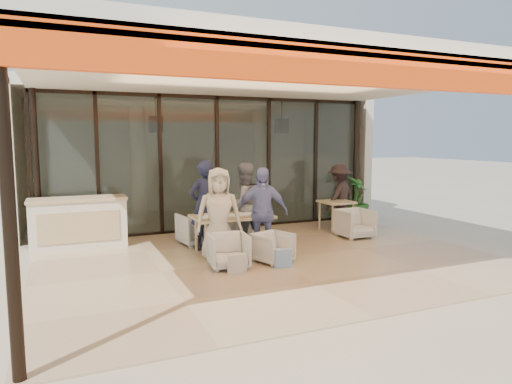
{
  "coord_description": "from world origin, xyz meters",
  "views": [
    {
      "loc": [
        -3.46,
        -7.32,
        2.2
      ],
      "look_at": [
        0.1,
        0.9,
        1.15
      ],
      "focal_mm": 32.0,
      "sensor_mm": 36.0,
      "label": 1
    }
  ],
  "objects_px": {
    "chair_far_left": "(197,227)",
    "standing_woman": "(339,196)",
    "side_table": "(336,205)",
    "potted_palm": "(356,199)",
    "chair_far_right": "(235,228)",
    "chair_near_right": "(273,246)",
    "side_chair": "(355,222)",
    "chair_near_left": "(229,249)",
    "diner_grey": "(244,205)",
    "diner_cream": "(219,215)",
    "diner_navy": "(204,206)",
    "diner_periwinkle": "(262,212)",
    "host_counter": "(79,223)",
    "dining_table": "(232,218)"
  },
  "relations": [
    {
      "from": "chair_far_left",
      "to": "standing_woman",
      "type": "relative_size",
      "value": 0.46
    },
    {
      "from": "side_table",
      "to": "standing_woman",
      "type": "xyz_separation_m",
      "value": [
        0.3,
        0.32,
        0.16
      ]
    },
    {
      "from": "potted_palm",
      "to": "chair_far_left",
      "type": "bearing_deg",
      "value": -170.38
    },
    {
      "from": "chair_far_right",
      "to": "chair_near_right",
      "type": "relative_size",
      "value": 0.98
    },
    {
      "from": "chair_far_left",
      "to": "side_chair",
      "type": "bearing_deg",
      "value": 158.79
    },
    {
      "from": "chair_near_left",
      "to": "diner_grey",
      "type": "height_order",
      "value": "diner_grey"
    },
    {
      "from": "chair_near_left",
      "to": "chair_near_right",
      "type": "height_order",
      "value": "chair_near_left"
    },
    {
      "from": "diner_cream",
      "to": "diner_navy",
      "type": "bearing_deg",
      "value": 99.87
    },
    {
      "from": "diner_grey",
      "to": "diner_periwinkle",
      "type": "xyz_separation_m",
      "value": [
        0.0,
        -0.9,
        -0.02
      ]
    },
    {
      "from": "chair_far_left",
      "to": "diner_cream",
      "type": "distance_m",
      "value": 1.48
    },
    {
      "from": "diner_periwinkle",
      "to": "side_table",
      "type": "height_order",
      "value": "diner_periwinkle"
    },
    {
      "from": "host_counter",
      "to": "chair_near_right",
      "type": "distance_m",
      "value": 3.99
    },
    {
      "from": "diner_periwinkle",
      "to": "chair_near_left",
      "type": "bearing_deg",
      "value": -132.1
    },
    {
      "from": "chair_far_left",
      "to": "dining_table",
      "type": "bearing_deg",
      "value": 105.67
    },
    {
      "from": "chair_far_right",
      "to": "diner_navy",
      "type": "relative_size",
      "value": 0.33
    },
    {
      "from": "host_counter",
      "to": "dining_table",
      "type": "bearing_deg",
      "value": -29.53
    },
    {
      "from": "chair_far_right",
      "to": "chair_far_left",
      "type": "bearing_deg",
      "value": -10.94
    },
    {
      "from": "host_counter",
      "to": "chair_far_right",
      "type": "xyz_separation_m",
      "value": [
        3.11,
        -0.58,
        -0.24
      ]
    },
    {
      "from": "diner_navy",
      "to": "standing_woman",
      "type": "xyz_separation_m",
      "value": [
        3.68,
        0.78,
        -0.1
      ]
    },
    {
      "from": "diner_periwinkle",
      "to": "standing_woman",
      "type": "relative_size",
      "value": 1.06
    },
    {
      "from": "chair_far_right",
      "to": "side_table",
      "type": "height_order",
      "value": "side_table"
    },
    {
      "from": "side_table",
      "to": "diner_grey",
      "type": "bearing_deg",
      "value": -169.76
    },
    {
      "from": "chair_far_right",
      "to": "diner_grey",
      "type": "bearing_deg",
      "value": 79.06
    },
    {
      "from": "chair_near_right",
      "to": "diner_periwinkle",
      "type": "distance_m",
      "value": 0.73
    },
    {
      "from": "standing_woman",
      "to": "diner_grey",
      "type": "bearing_deg",
      "value": -10.94
    },
    {
      "from": "host_counter",
      "to": "diner_grey",
      "type": "relative_size",
      "value": 1.08
    },
    {
      "from": "side_table",
      "to": "standing_woman",
      "type": "bearing_deg",
      "value": 46.94
    },
    {
      "from": "dining_table",
      "to": "chair_far_right",
      "type": "height_order",
      "value": "dining_table"
    },
    {
      "from": "chair_far_left",
      "to": "diner_cream",
      "type": "height_order",
      "value": "diner_cream"
    },
    {
      "from": "diner_grey",
      "to": "side_table",
      "type": "xyz_separation_m",
      "value": [
        2.54,
        0.46,
        -0.22
      ]
    },
    {
      "from": "dining_table",
      "to": "diner_grey",
      "type": "distance_m",
      "value": 0.64
    },
    {
      "from": "potted_palm",
      "to": "chair_far_right",
      "type": "bearing_deg",
      "value": -168.24
    },
    {
      "from": "diner_grey",
      "to": "standing_woman",
      "type": "xyz_separation_m",
      "value": [
        2.84,
        0.78,
        -0.06
      ]
    },
    {
      "from": "host_counter",
      "to": "side_table",
      "type": "bearing_deg",
      "value": -6.25
    },
    {
      "from": "diner_periwinkle",
      "to": "diner_grey",
      "type": "bearing_deg",
      "value": 107.14
    },
    {
      "from": "dining_table",
      "to": "chair_far_right",
      "type": "xyz_separation_m",
      "value": [
        0.43,
        0.94,
        -0.39
      ]
    },
    {
      "from": "diner_periwinkle",
      "to": "chair_far_left",
      "type": "bearing_deg",
      "value": 138.1
    },
    {
      "from": "diner_cream",
      "to": "diner_periwinkle",
      "type": "relative_size",
      "value": 1.01
    },
    {
      "from": "host_counter",
      "to": "chair_near_right",
      "type": "relative_size",
      "value": 3.06
    },
    {
      "from": "side_table",
      "to": "standing_woman",
      "type": "relative_size",
      "value": 0.47
    },
    {
      "from": "side_table",
      "to": "potted_palm",
      "type": "height_order",
      "value": "potted_palm"
    },
    {
      "from": "diner_navy",
      "to": "diner_cream",
      "type": "height_order",
      "value": "diner_navy"
    },
    {
      "from": "chair_near_right",
      "to": "diner_periwinkle",
      "type": "height_order",
      "value": "diner_periwinkle"
    },
    {
      "from": "chair_far_right",
      "to": "side_chair",
      "type": "bearing_deg",
      "value": 151.74
    },
    {
      "from": "diner_cream",
      "to": "standing_woman",
      "type": "height_order",
      "value": "diner_cream"
    },
    {
      "from": "chair_near_right",
      "to": "diner_periwinkle",
      "type": "bearing_deg",
      "value": 68.89
    },
    {
      "from": "dining_table",
      "to": "side_table",
      "type": "xyz_separation_m",
      "value": [
        2.96,
        0.9,
        -0.05
      ]
    },
    {
      "from": "chair_far_right",
      "to": "chair_near_right",
      "type": "xyz_separation_m",
      "value": [
        0.0,
        -1.9,
        0.01
      ]
    },
    {
      "from": "potted_palm",
      "to": "host_counter",
      "type": "bearing_deg",
      "value": -178.42
    },
    {
      "from": "chair_near_right",
      "to": "potted_palm",
      "type": "xyz_separation_m",
      "value": [
        3.68,
        2.67,
        0.32
      ]
    }
  ]
}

